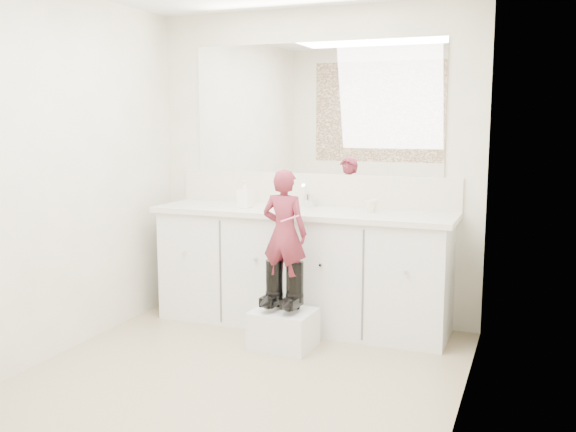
% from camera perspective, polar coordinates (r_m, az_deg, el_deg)
% --- Properties ---
extents(floor, '(3.00, 3.00, 0.00)m').
position_cam_1_polar(floor, '(3.95, -5.14, -14.70)').
color(floor, '#887159').
rests_on(floor, ground).
extents(wall_back, '(2.60, 0.00, 2.60)m').
position_cam_1_polar(wall_back, '(5.03, 2.35, 4.48)').
color(wall_back, beige).
rests_on(wall_back, floor).
extents(wall_front, '(2.60, 0.00, 2.60)m').
position_cam_1_polar(wall_front, '(2.41, -21.64, -0.50)').
color(wall_front, beige).
rests_on(wall_front, floor).
extents(wall_left, '(0.00, 3.00, 3.00)m').
position_cam_1_polar(wall_left, '(4.39, -20.77, 3.34)').
color(wall_left, beige).
rests_on(wall_left, floor).
extents(wall_right, '(0.00, 3.00, 3.00)m').
position_cam_1_polar(wall_right, '(3.27, 15.38, 2.02)').
color(wall_right, beige).
rests_on(wall_right, floor).
extents(vanity_cabinet, '(2.20, 0.55, 0.85)m').
position_cam_1_polar(vanity_cabinet, '(4.89, 1.24, -4.84)').
color(vanity_cabinet, silver).
rests_on(vanity_cabinet, floor).
extents(countertop, '(2.28, 0.58, 0.04)m').
position_cam_1_polar(countertop, '(4.79, 1.19, 0.31)').
color(countertop, beige).
rests_on(countertop, vanity_cabinet).
extents(backsplash, '(2.28, 0.03, 0.25)m').
position_cam_1_polar(backsplash, '(5.03, 2.28, 2.36)').
color(backsplash, beige).
rests_on(backsplash, countertop).
extents(mirror, '(2.00, 0.02, 1.00)m').
position_cam_1_polar(mirror, '(5.00, 2.34, 9.50)').
color(mirror, white).
rests_on(mirror, wall_back).
extents(dot_panel, '(2.00, 0.01, 1.20)m').
position_cam_1_polar(dot_panel, '(2.40, -22.07, 10.22)').
color(dot_panel, '#472819').
rests_on(dot_panel, wall_front).
extents(faucet, '(0.08, 0.08, 0.10)m').
position_cam_1_polar(faucet, '(4.93, 1.86, 1.37)').
color(faucet, silver).
rests_on(faucet, countertop).
extents(cup, '(0.10, 0.10, 0.09)m').
position_cam_1_polar(cup, '(4.72, 7.41, 0.91)').
color(cup, beige).
rests_on(cup, countertop).
extents(soap_bottle, '(0.10, 0.10, 0.21)m').
position_cam_1_polar(soap_bottle, '(4.92, -3.87, 1.97)').
color(soap_bottle, white).
rests_on(soap_bottle, countertop).
extents(step_stool, '(0.43, 0.36, 0.26)m').
position_cam_1_polar(step_stool, '(4.48, -0.40, -10.01)').
color(step_stool, silver).
rests_on(step_stool, floor).
extents(boot_left, '(0.14, 0.23, 0.34)m').
position_cam_1_polar(boot_left, '(4.43, -1.22, -6.11)').
color(boot_left, black).
rests_on(boot_left, step_stool).
extents(boot_right, '(0.14, 0.23, 0.34)m').
position_cam_1_polar(boot_right, '(4.38, 0.61, -6.29)').
color(boot_right, black).
rests_on(boot_right, step_stool).
extents(toddler, '(0.33, 0.22, 0.87)m').
position_cam_1_polar(toddler, '(4.33, -0.32, -1.54)').
color(toddler, '#B0364C').
rests_on(toddler, step_stool).
extents(toothbrush, '(0.14, 0.02, 0.06)m').
position_cam_1_polar(toothbrush, '(4.21, 0.17, -0.23)').
color(toothbrush, pink).
rests_on(toothbrush, toddler).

